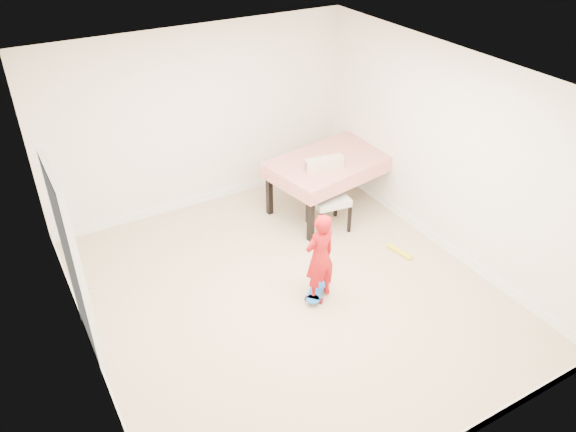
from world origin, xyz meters
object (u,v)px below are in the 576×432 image
dining_table (330,184)px  dining_chair (329,196)px  child (320,259)px  skateboard (317,290)px

dining_table → dining_chair: (-0.29, -0.41, 0.09)m
dining_table → dining_chair: bearing=-135.1°
dining_chair → dining_table: bearing=63.4°
dining_table → child: 2.03m
dining_chair → skateboard: size_ratio=1.71×
skateboard → child: size_ratio=0.52×
dining_table → dining_chair: 0.51m
dining_chair → skateboard: 1.52m
child → dining_table: bearing=-133.6°
skateboard → child: 0.51m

